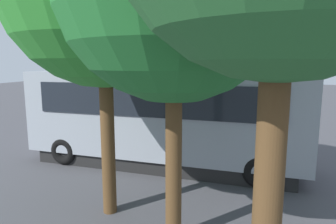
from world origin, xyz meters
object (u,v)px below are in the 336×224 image
(spectator_centre, at_px, (163,118))
(spectator_left, at_px, (189,121))
(tour_bus, at_px, (163,118))
(spectator_far_left, at_px, (208,121))
(parked_motorcycle_silver, at_px, (136,135))
(spectator_right, at_px, (137,119))
(stunt_motorcycle, at_px, (139,113))

(spectator_centre, bearing_deg, spectator_left, -177.77)
(tour_bus, bearing_deg, spectator_far_left, -112.54)
(tour_bus, distance_m, spectator_far_left, 3.37)
(spectator_far_left, relative_size, parked_motorcycle_silver, 0.83)
(spectator_far_left, bearing_deg, spectator_right, 4.71)
(parked_motorcycle_silver, xyz_separation_m, stunt_motorcycle, (1.51, -4.81, 0.13))
(spectator_centre, height_order, parked_motorcycle_silver, spectator_centre)
(tour_bus, relative_size, spectator_centre, 5.47)
(stunt_motorcycle, bearing_deg, spectator_centre, 123.41)
(spectator_far_left, distance_m, parked_motorcycle_silver, 3.23)
(spectator_left, xyz_separation_m, spectator_right, (2.32, 0.37, 0.05))
(spectator_far_left, xyz_separation_m, spectator_right, (3.21, 0.26, 0.01))
(spectator_left, xyz_separation_m, parked_motorcycle_silver, (2.10, 1.21, -0.49))
(tour_bus, xyz_separation_m, stunt_motorcycle, (3.23, -6.76, -1.03))
(spectator_far_left, distance_m, spectator_left, 0.90)
(spectator_far_left, height_order, stunt_motorcycle, spectator_far_left)
(spectator_right, bearing_deg, spectator_centre, -164.02)
(spectator_far_left, distance_m, spectator_right, 3.22)
(stunt_motorcycle, bearing_deg, spectator_right, 107.98)
(spectator_right, relative_size, stunt_motorcycle, 0.84)
(parked_motorcycle_silver, height_order, stunt_motorcycle, stunt_motorcycle)
(spectator_centre, bearing_deg, spectator_far_left, 178.48)
(spectator_right, height_order, parked_motorcycle_silver, spectator_right)
(tour_bus, distance_m, stunt_motorcycle, 7.56)
(spectator_left, height_order, spectator_centre, spectator_centre)
(spectator_left, relative_size, parked_motorcycle_silver, 0.81)
(parked_motorcycle_silver, bearing_deg, spectator_centre, -127.49)
(tour_bus, height_order, parked_motorcycle_silver, tour_bus)
(spectator_centre, bearing_deg, tour_bus, 104.82)
(spectator_right, distance_m, stunt_motorcycle, 4.19)
(spectator_left, relative_size, stunt_motorcycle, 0.81)
(spectator_left, height_order, stunt_motorcycle, spectator_left)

